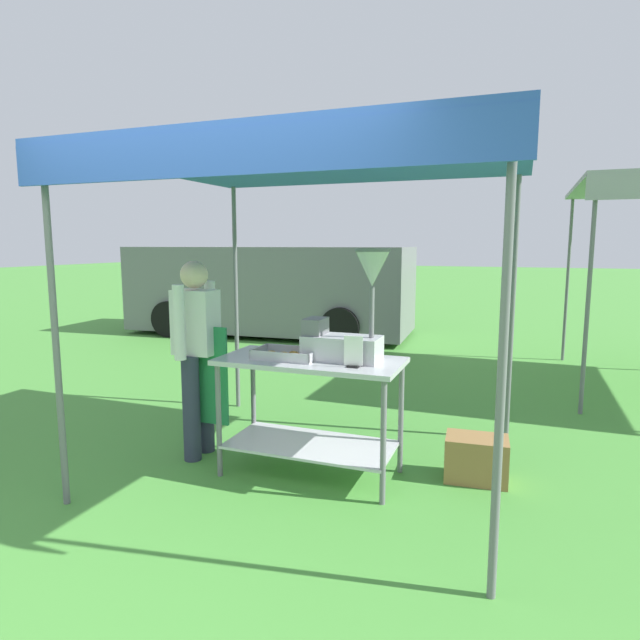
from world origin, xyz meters
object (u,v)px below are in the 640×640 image
at_px(donut_tray, 287,355).
at_px(van_grey, 271,289).
at_px(stall_canopy, 315,168).
at_px(menu_sign, 353,354).
at_px(vendor, 197,349).
at_px(donut_fryer, 350,321).
at_px(donut_cart, 311,392).
at_px(supply_crate, 476,459).

xyz_separation_m(donut_tray, van_grey, (-2.96, 5.82, -0.04)).
relative_size(stall_canopy, menu_sign, 13.43).
bearing_deg(stall_canopy, vendor, -175.21).
xyz_separation_m(donut_tray, menu_sign, (0.55, -0.11, 0.07)).
distance_m(donut_tray, van_grey, 6.53).
xyz_separation_m(stall_canopy, donut_tray, (-0.17, -0.14, -1.37)).
distance_m(stall_canopy, vendor, 1.71).
distance_m(menu_sign, van_grey, 6.90).
relative_size(donut_fryer, van_grey, 0.15).
xyz_separation_m(donut_cart, donut_fryer, (0.29, 0.04, 0.54)).
xyz_separation_m(donut_fryer, vendor, (-1.28, -0.03, -0.29)).
height_order(donut_fryer, supply_crate, donut_fryer).
bearing_deg(donut_fryer, stall_canopy, 168.92).
bearing_deg(vendor, donut_fryer, 1.19).
relative_size(menu_sign, vendor, 0.14).
height_order(menu_sign, supply_crate, menu_sign).
height_order(menu_sign, van_grey, van_grey).
relative_size(donut_cart, supply_crate, 2.90).
xyz_separation_m(stall_canopy, supply_crate, (1.19, 0.24, -2.12)).
height_order(stall_canopy, vendor, stall_canopy).
bearing_deg(donut_fryer, menu_sign, -65.17).
xyz_separation_m(donut_fryer, van_grey, (-3.42, 5.74, -0.31)).
bearing_deg(vendor, supply_crate, 8.43).
bearing_deg(donut_tray, vendor, 175.97).
relative_size(stall_canopy, donut_tray, 6.19).
bearing_deg(supply_crate, vendor, -171.57).
bearing_deg(donut_cart, stall_canopy, 90.00).
bearing_deg(supply_crate, stall_canopy, -168.57).
height_order(donut_tray, van_grey, van_grey).
bearing_deg(donut_fryer, van_grey, 120.81).
height_order(donut_cart, donut_fryer, donut_fryer).
bearing_deg(donut_cart, supply_crate, 15.87).
bearing_deg(menu_sign, stall_canopy, 146.21).
bearing_deg(donut_fryer, donut_tray, -169.67).
distance_m(donut_fryer, van_grey, 6.69).
relative_size(donut_cart, donut_fryer, 1.67).
height_order(stall_canopy, donut_fryer, stall_canopy).
bearing_deg(vendor, menu_sign, -7.11).
bearing_deg(menu_sign, donut_cart, 157.59).
relative_size(donut_cart, vendor, 0.84).
bearing_deg(stall_canopy, menu_sign, -33.79).
height_order(donut_fryer, menu_sign, donut_fryer).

